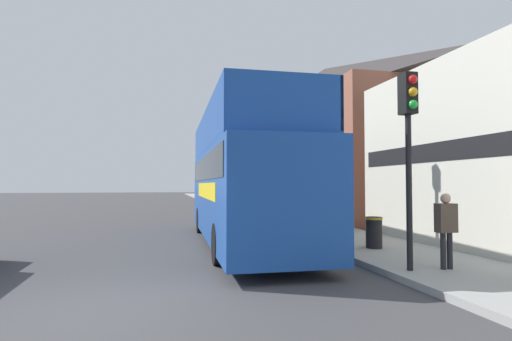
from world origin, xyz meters
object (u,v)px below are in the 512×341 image
traffic_signal (409,126)px  tour_bus (242,185)px  lamp_post_second (256,156)px  parked_car_ahead_of_bus (230,208)px  litter_bin (374,231)px  pedestrian_second (446,223)px  lamp_post_nearest (335,133)px

traffic_signal → tour_bus: bearing=114.1°
traffic_signal → lamp_post_second: (-0.03, 13.33, 0.33)m
tour_bus → parked_car_ahead_of_bus: bearing=85.1°
parked_car_ahead_of_bus → litter_bin: parked_car_ahead_of_bus is taller
lamp_post_second → litter_bin: bearing=-85.7°
pedestrian_second → lamp_post_nearest: (-0.66, 3.93, 2.35)m
parked_car_ahead_of_bus → pedestrian_second: (2.36, -12.82, 0.36)m
parked_car_ahead_of_bus → pedestrian_second: bearing=-82.7°
lamp_post_nearest → litter_bin: bearing=-60.8°
pedestrian_second → traffic_signal: traffic_signal is taller
tour_bus → traffic_signal: traffic_signal is taller
tour_bus → pedestrian_second: bearing=-57.7°
tour_bus → lamp_post_second: size_ratio=2.25×
traffic_signal → litter_bin: bearing=74.5°
traffic_signal → lamp_post_nearest: bearing=87.9°
parked_car_ahead_of_bus → traffic_signal: 13.09m
lamp_post_nearest → litter_bin: lamp_post_nearest is taller
pedestrian_second → lamp_post_second: 13.60m
tour_bus → parked_car_ahead_of_bus: (0.84, 7.43, -1.13)m
lamp_post_second → litter_bin: lamp_post_second is taller
parked_car_ahead_of_bus → lamp_post_nearest: 9.45m
parked_car_ahead_of_bus → litter_bin: (2.32, -10.01, -0.12)m
lamp_post_second → parked_car_ahead_of_bus: bearing=-160.4°
traffic_signal → litter_bin: size_ratio=4.74×
pedestrian_second → traffic_signal: bearing=177.0°
traffic_signal → lamp_post_second: bearing=90.1°
traffic_signal → lamp_post_nearest: lamp_post_nearest is taller
tour_bus → traffic_signal: size_ratio=2.66×
lamp_post_nearest → traffic_signal: bearing=-92.1°
tour_bus → litter_bin: size_ratio=12.59×
tour_bus → lamp_post_second: lamp_post_second is taller
pedestrian_second → litter_bin: size_ratio=1.83×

